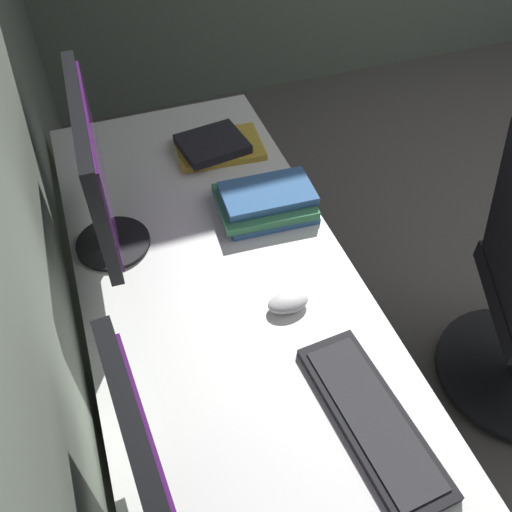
% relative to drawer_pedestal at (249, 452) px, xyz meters
% --- Properties ---
extents(desk, '(1.94, 0.70, 0.73)m').
position_rel_drawer_pedestal_xyz_m(desk, '(0.16, -0.03, 0.31)').
color(desk, white).
rests_on(desk, ground).
extents(drawer_pedestal, '(0.40, 0.51, 0.69)m').
position_rel_drawer_pedestal_xyz_m(drawer_pedestal, '(0.00, 0.00, 0.00)').
color(drawer_pedestal, white).
rests_on(drawer_pedestal, ground).
extents(monitor_secondary, '(0.50, 0.20, 0.44)m').
position_rel_drawer_pedestal_xyz_m(monitor_secondary, '(0.52, 0.21, 0.63)').
color(monitor_secondary, black).
rests_on(monitor_secondary, desk).
extents(keyboard_main, '(0.43, 0.17, 0.02)m').
position_rel_drawer_pedestal_xyz_m(keyboard_main, '(-0.18, -0.22, 0.39)').
color(keyboard_main, black).
rests_on(keyboard_main, desk).
extents(mouse_main, '(0.06, 0.10, 0.03)m').
position_rel_drawer_pedestal_xyz_m(mouse_main, '(0.16, -0.16, 0.40)').
color(mouse_main, silver).
rests_on(mouse_main, desk).
extents(book_stack_near, '(0.25, 0.28, 0.07)m').
position_rel_drawer_pedestal_xyz_m(book_stack_near, '(0.52, -0.24, 0.41)').
color(book_stack_near, '#38669E').
rests_on(book_stack_near, desk).
extents(book_stack_far, '(0.21, 0.29, 0.05)m').
position_rel_drawer_pedestal_xyz_m(book_stack_far, '(0.83, -0.18, 0.41)').
color(book_stack_far, gold).
rests_on(book_stack_far, desk).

